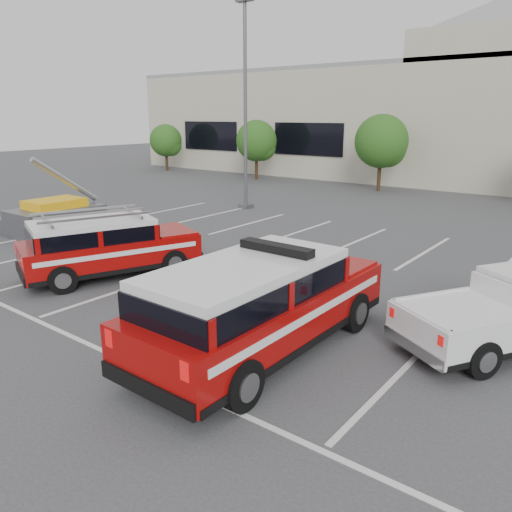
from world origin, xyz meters
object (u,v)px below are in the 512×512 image
at_px(fire_chief_suv, 261,311).
at_px(ladder_suv, 108,250).
at_px(light_pole_left, 245,107).
at_px(tree_far_left, 167,142).
at_px(utility_rig, 53,218).
at_px(tree_left, 258,142).
at_px(convention_building, 509,116).
at_px(tree_mid_left, 383,143).

height_order(fire_chief_suv, ladder_suv, fire_chief_suv).
distance_m(light_pole_left, fire_chief_suv, 17.22).
distance_m(tree_far_left, utility_rig, 24.13).
height_order(tree_left, fire_chief_suv, tree_left).
relative_size(tree_far_left, fire_chief_suv, 0.63).
bearing_deg(fire_chief_suv, ladder_suv, 170.38).
xyz_separation_m(tree_left, fire_chief_suv, (17.60, -22.85, -1.86)).
distance_m(convention_building, ladder_suv, 31.99).
relative_size(ladder_suv, utility_rig, 1.45).
distance_m(convention_building, tree_far_left, 27.03).
xyz_separation_m(convention_building, tree_left, (-15.09, -9.82, -1.95)).
bearing_deg(utility_rig, light_pole_left, 73.22).
relative_size(convention_building, fire_chief_suv, 9.47).
bearing_deg(tree_far_left, ladder_suv, -46.12).
bearing_deg(tree_mid_left, fire_chief_suv, -71.61).
bearing_deg(utility_rig, tree_left, 101.61).
xyz_separation_m(convention_building, fire_chief_suv, (2.51, -32.67, -3.81)).
height_order(convention_building, utility_rig, convention_building).
relative_size(light_pole_left, utility_rig, 2.69).
bearing_deg(tree_left, tree_far_left, -180.00).
xyz_separation_m(convention_building, ladder_suv, (-4.28, -31.46, -3.91)).
relative_size(light_pole_left, fire_chief_suv, 1.62).
bearing_deg(tree_far_left, tree_left, 0.00).
height_order(tree_left, tree_mid_left, tree_mid_left).
bearing_deg(fire_chief_suv, convention_building, 94.82).
distance_m(tree_mid_left, light_pole_left, 10.73).
relative_size(tree_left, fire_chief_suv, 0.70).
height_order(tree_far_left, tree_mid_left, tree_mid_left).
relative_size(tree_left, ladder_suv, 0.80).
height_order(tree_left, light_pole_left, light_pole_left).
distance_m(tree_far_left, tree_left, 10.00).
bearing_deg(light_pole_left, tree_mid_left, 72.90).
height_order(tree_left, ladder_suv, tree_left).
xyz_separation_m(convention_building, tree_far_left, (-25.09, -9.82, -2.22)).
relative_size(tree_left, tree_mid_left, 0.91).
height_order(tree_mid_left, ladder_suv, tree_mid_left).
bearing_deg(tree_mid_left, utility_rig, -106.76).
distance_m(convention_building, tree_left, 18.11).
bearing_deg(light_pole_left, fire_chief_suv, -50.14).
height_order(light_pole_left, ladder_suv, light_pole_left).
bearing_deg(tree_mid_left, light_pole_left, -107.10).
bearing_deg(convention_building, ladder_suv, -97.74).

